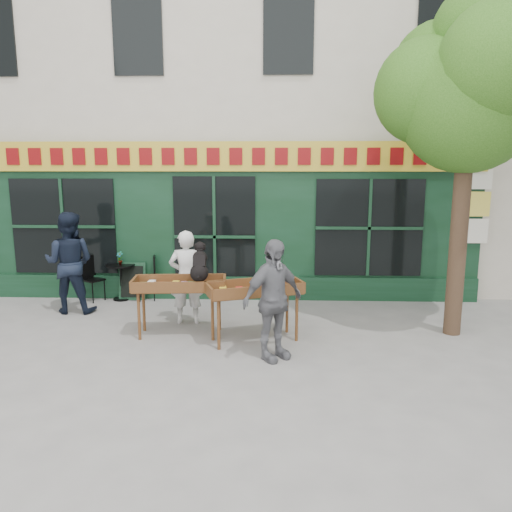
# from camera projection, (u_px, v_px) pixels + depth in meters

# --- Properties ---
(ground) EXTENTS (80.00, 80.00, 0.00)m
(ground) POSITION_uv_depth(u_px,v_px,m) (199.00, 336.00, 8.41)
(ground) COLOR slate
(ground) RESTS_ON ground
(building) EXTENTS (14.00, 7.26, 10.00)m
(building) POSITION_uv_depth(u_px,v_px,m) (229.00, 83.00, 13.36)
(building) COLOR beige
(building) RESTS_ON ground
(street_tree) EXTENTS (3.05, 2.90, 5.60)m
(street_tree) POSITION_uv_depth(u_px,v_px,m) (471.00, 83.00, 7.84)
(street_tree) COLOR #382619
(street_tree) RESTS_ON ground
(book_cart_center) EXTENTS (1.55, 0.74, 0.99)m
(book_cart_center) POSITION_uv_depth(u_px,v_px,m) (180.00, 288.00, 8.32)
(book_cart_center) COLOR brown
(book_cart_center) RESTS_ON ground
(dog) EXTENTS (0.39, 0.63, 0.60)m
(dog) POSITION_uv_depth(u_px,v_px,m) (199.00, 261.00, 8.17)
(dog) COLOR black
(dog) RESTS_ON book_cart_center
(woman) EXTENTS (0.65, 0.46, 1.70)m
(woman) POSITION_uv_depth(u_px,v_px,m) (186.00, 277.00, 8.96)
(woman) COLOR silver
(woman) RESTS_ON ground
(book_cart_right) EXTENTS (1.62, 1.09, 0.99)m
(book_cart_right) POSITION_uv_depth(u_px,v_px,m) (255.00, 292.00, 8.04)
(book_cart_right) COLOR brown
(book_cart_right) RESTS_ON ground
(man_right) EXTENTS (1.09, 1.01, 1.80)m
(man_right) POSITION_uv_depth(u_px,v_px,m) (273.00, 300.00, 7.28)
(man_right) COLOR slate
(man_right) RESTS_ON ground
(bistro_table) EXTENTS (0.60, 0.60, 0.76)m
(bistro_table) POSITION_uv_depth(u_px,v_px,m) (121.00, 275.00, 10.54)
(bistro_table) COLOR black
(bistro_table) RESTS_ON ground
(bistro_chair_left) EXTENTS (0.50, 0.50, 0.95)m
(bistro_chair_left) POSITION_uv_depth(u_px,v_px,m) (91.00, 274.00, 10.51)
(bistro_chair_left) COLOR black
(bistro_chair_left) RESTS_ON ground
(bistro_chair_right) EXTENTS (0.43, 0.43, 0.95)m
(bistro_chair_right) POSITION_uv_depth(u_px,v_px,m) (151.00, 274.00, 10.54)
(bistro_chair_right) COLOR black
(bistro_chair_right) RESTS_ON ground
(potted_plant) EXTENTS (0.17, 0.14, 0.28)m
(potted_plant) POSITION_uv_depth(u_px,v_px,m) (120.00, 258.00, 10.47)
(potted_plant) COLOR gray
(potted_plant) RESTS_ON bistro_table
(man_left) EXTENTS (0.98, 0.77, 1.96)m
(man_left) POSITION_uv_depth(u_px,v_px,m) (69.00, 263.00, 9.60)
(man_left) COLOR black
(man_left) RESTS_ON ground
(chalkboard) EXTENTS (0.56, 0.20, 0.79)m
(chalkboard) POSITION_uv_depth(u_px,v_px,m) (132.00, 281.00, 10.56)
(chalkboard) COLOR black
(chalkboard) RESTS_ON ground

